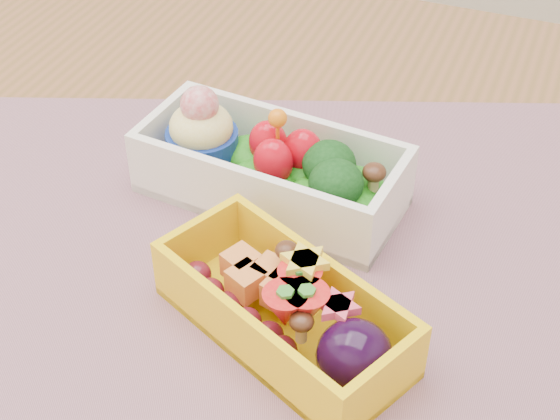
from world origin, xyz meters
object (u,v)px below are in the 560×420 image
at_px(placemat, 267,255).
at_px(bento_white, 270,168).
at_px(table, 288,339).
at_px(bento_yellow, 288,310).

distance_m(placemat, bento_white, 0.07).
xyz_separation_m(placemat, bento_white, (-0.02, 0.06, 0.03)).
height_order(table, bento_white, bento_white).
distance_m(table, bento_yellow, 0.15).
xyz_separation_m(placemat, bento_yellow, (0.04, -0.06, 0.02)).
relative_size(table, bento_yellow, 6.79).
bearing_deg(placemat, table, 64.86).
bearing_deg(bento_yellow, placemat, 146.77).
xyz_separation_m(bento_white, bento_yellow, (0.06, -0.12, -0.00)).
bearing_deg(table, bento_yellow, -69.30).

